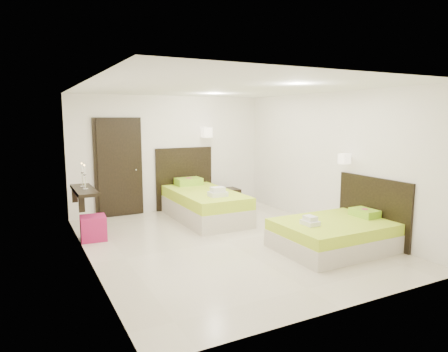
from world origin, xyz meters
name	(u,v)px	position (x,y,z in m)	size (l,w,h in m)	color
floor	(227,242)	(0.00, 0.00, 0.00)	(5.50, 5.50, 0.00)	beige
bed_single	(203,202)	(0.32, 1.69, 0.34)	(1.37, 2.29, 1.89)	beige
bed_double	(337,233)	(1.42, -1.13, 0.27)	(1.79, 1.53, 1.48)	beige
nightstand	(227,198)	(1.25, 2.33, 0.22)	(0.51, 0.45, 0.45)	black
ottoman	(93,228)	(-2.01, 1.18, 0.21)	(0.42, 0.42, 0.42)	#981448
door	(119,168)	(-1.20, 2.70, 1.05)	(1.02, 0.15, 2.14)	black
console_shelf	(84,190)	(-2.08, 1.60, 0.82)	(0.35, 1.20, 0.78)	black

